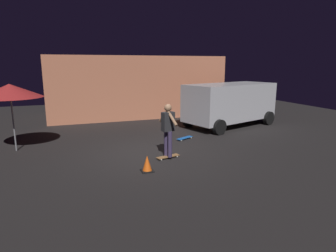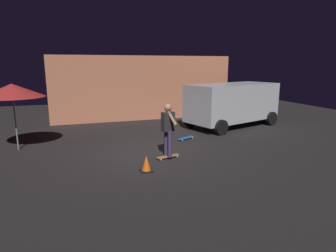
% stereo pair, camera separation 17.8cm
% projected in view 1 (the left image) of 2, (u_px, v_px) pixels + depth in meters
% --- Properties ---
extents(ground_plane, '(28.00, 28.00, 0.00)m').
position_uv_depth(ground_plane, '(152.00, 154.00, 9.70)').
color(ground_plane, black).
extents(low_building, '(9.68, 4.19, 3.37)m').
position_uv_depth(low_building, '(134.00, 86.00, 17.13)').
color(low_building, '#B76B4C').
rests_on(low_building, ground_plane).
extents(parked_van, '(4.96, 3.34, 2.03)m').
position_uv_depth(parked_van, '(230.00, 102.00, 13.86)').
color(parked_van, '#B2B2B7').
rests_on(parked_van, ground_plane).
extents(patio_umbrella, '(2.10, 2.10, 2.30)m').
position_uv_depth(patio_umbrella, '(10.00, 91.00, 9.58)').
color(patio_umbrella, slate).
rests_on(patio_umbrella, ground_plane).
extents(skateboard_ridden, '(0.80, 0.37, 0.07)m').
position_uv_depth(skateboard_ridden, '(168.00, 157.00, 9.21)').
color(skateboard_ridden, olive).
rests_on(skateboard_ridden, ground_plane).
extents(skateboard_spare, '(0.79, 0.53, 0.07)m').
position_uv_depth(skateboard_spare, '(185.00, 138.00, 11.53)').
color(skateboard_spare, '#1959B2').
rests_on(skateboard_spare, ground_plane).
extents(skater, '(0.42, 0.98, 1.67)m').
position_uv_depth(skater, '(168.00, 126.00, 9.00)').
color(skater, '#382D4C').
rests_on(skater, skateboard_ridden).
extents(traffic_cone, '(0.34, 0.34, 0.46)m').
position_uv_depth(traffic_cone, '(147.00, 164.00, 8.05)').
color(traffic_cone, black).
rests_on(traffic_cone, ground_plane).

